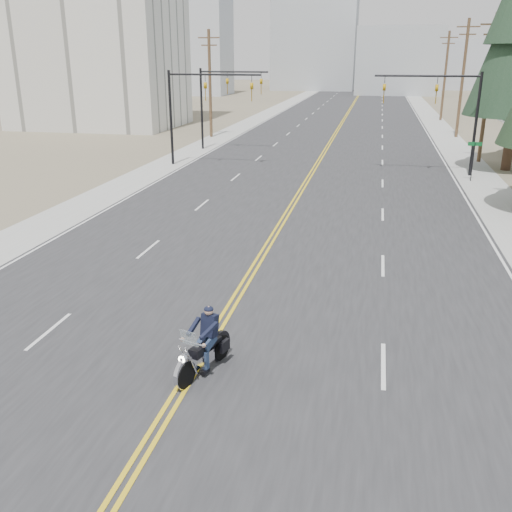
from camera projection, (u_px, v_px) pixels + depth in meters
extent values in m
plane|color=#776D56|center=(156.00, 433.00, 12.74)|extent=(400.00, 400.00, 0.00)
cube|color=#303033|center=(345.00, 118.00, 77.40)|extent=(20.00, 200.00, 0.01)
cube|color=#A5A5A0|center=(262.00, 117.00, 79.62)|extent=(3.00, 200.00, 0.01)
cube|color=#A5A5A0|center=(432.00, 120.00, 75.18)|extent=(3.00, 200.00, 0.01)
cylinder|color=black|center=(171.00, 118.00, 43.26)|extent=(0.20, 0.20, 7.00)
cylinder|color=black|center=(214.00, 75.00, 41.53)|extent=(7.00, 0.14, 0.14)
imported|color=#BF8C0C|center=(205.00, 84.00, 41.88)|extent=(0.21, 0.26, 1.30)
imported|color=#BF8C0C|center=(252.00, 84.00, 41.20)|extent=(0.21, 0.26, 1.30)
cylinder|color=black|center=(476.00, 125.00, 39.02)|extent=(0.20, 0.20, 7.00)
cylinder|color=black|center=(427.00, 76.00, 38.63)|extent=(7.00, 0.14, 0.14)
imported|color=#BF8C0C|center=(437.00, 86.00, 38.71)|extent=(0.21, 0.26, 1.30)
imported|color=#BF8C0C|center=(384.00, 85.00, 39.39)|extent=(0.21, 0.26, 1.30)
cylinder|color=black|center=(202.00, 109.00, 50.65)|extent=(0.20, 0.20, 7.00)
cylinder|color=black|center=(234.00, 72.00, 49.01)|extent=(6.00, 0.14, 0.14)
imported|color=#BF8C0C|center=(227.00, 80.00, 49.35)|extent=(0.21, 0.26, 1.30)
imported|color=#BF8C0C|center=(261.00, 80.00, 48.77)|extent=(0.21, 0.26, 1.30)
cylinder|color=black|center=(473.00, 162.00, 37.94)|extent=(0.06, 0.06, 2.60)
cube|color=#0C5926|center=(475.00, 144.00, 37.54)|extent=(0.90, 0.03, 0.25)
cylinder|color=brown|center=(488.00, 90.00, 43.61)|extent=(0.30, 0.30, 11.00)
cube|color=brown|center=(496.00, 24.00, 42.05)|extent=(2.20, 0.12, 0.12)
cube|color=brown|center=(495.00, 34.00, 42.28)|extent=(1.60, 0.12, 0.12)
cylinder|color=brown|center=(462.00, 80.00, 57.38)|extent=(0.30, 0.30, 11.50)
cube|color=brown|center=(469.00, 27.00, 55.74)|extent=(2.20, 0.12, 0.12)
cube|color=brown|center=(468.00, 34.00, 55.97)|extent=(1.60, 0.12, 0.12)
cylinder|color=brown|center=(445.00, 77.00, 73.17)|extent=(0.30, 0.30, 11.00)
cube|color=brown|center=(449.00, 37.00, 71.61)|extent=(2.20, 0.12, 0.12)
cube|color=brown|center=(448.00, 43.00, 71.84)|extent=(1.60, 0.12, 0.12)
cylinder|color=brown|center=(210.00, 85.00, 57.75)|extent=(0.30, 0.30, 10.50)
cube|color=brown|center=(209.00, 38.00, 56.28)|extent=(2.20, 0.12, 0.12)
cube|color=brown|center=(209.00, 45.00, 56.51)|extent=(1.60, 0.12, 0.12)
cube|color=#B7BCC6|center=(195.00, 41.00, 122.08)|extent=(14.00, 12.00, 22.00)
cube|color=#ADB2B7|center=(398.00, 61.00, 124.34)|extent=(18.00, 14.00, 14.00)
cube|color=#ADB2B7|center=(315.00, 35.00, 140.07)|extent=(20.00, 15.00, 26.00)
cube|color=#B7BCC6|center=(464.00, 65.00, 144.48)|extent=(14.00, 14.00, 12.00)
cube|color=#ADB2B7|center=(156.00, 56.00, 139.82)|extent=(12.00, 12.00, 16.00)
cylinder|color=#382619|center=(509.00, 143.00, 41.55)|extent=(0.69, 0.69, 3.94)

